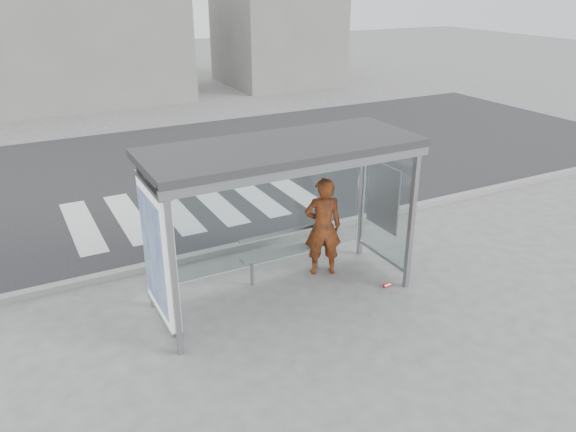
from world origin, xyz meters
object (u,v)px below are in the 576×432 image
object	(u,v)px
person	(323,227)
soda_can	(387,285)
bench	(285,250)
bus_shelter	(259,187)

from	to	relation	value
person	soda_can	bearing A→B (deg)	147.35
bench	bus_shelter	bearing A→B (deg)	-143.31
bus_shelter	bench	size ratio (longest dim) A/B	2.59
person	soda_can	world-z (taller)	person
person	bench	world-z (taller)	person
bus_shelter	person	bearing A→B (deg)	14.06
bus_shelter	soda_can	size ratio (longest dim) A/B	32.37
person	bus_shelter	bearing A→B (deg)	35.33
person	bench	bearing A→B (deg)	5.52
person	bench	size ratio (longest dim) A/B	1.09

